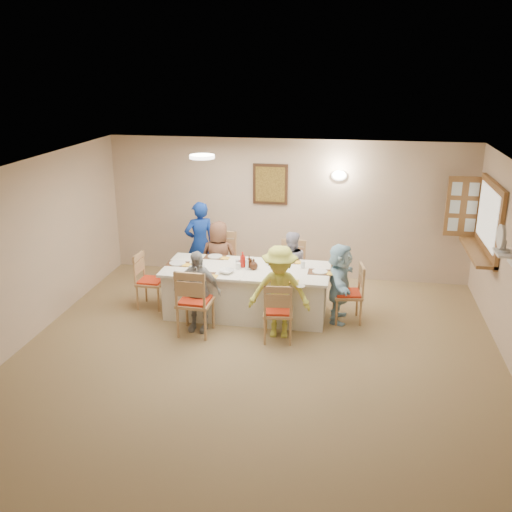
% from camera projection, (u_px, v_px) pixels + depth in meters
% --- Properties ---
extents(ground, '(7.00, 7.00, 0.00)m').
position_uv_depth(ground, '(253.00, 368.00, 7.36)').
color(ground, olive).
extents(room_walls, '(7.00, 7.00, 7.00)m').
position_uv_depth(room_walls, '(253.00, 257.00, 6.87)').
color(room_walls, '#BEA78E').
rests_on(room_walls, ground).
extents(wall_picture, '(0.62, 0.05, 0.72)m').
position_uv_depth(wall_picture, '(270.00, 184.00, 10.10)').
color(wall_picture, '#351D12').
rests_on(wall_picture, room_walls).
extents(wall_sconce, '(0.26, 0.09, 0.18)m').
position_uv_depth(wall_sconce, '(339.00, 175.00, 9.81)').
color(wall_sconce, white).
rests_on(wall_sconce, room_walls).
extents(ceiling_light, '(0.36, 0.36, 0.05)m').
position_uv_depth(ceiling_light, '(202.00, 157.00, 8.13)').
color(ceiling_light, white).
rests_on(ceiling_light, room_walls).
extents(serving_hatch, '(0.06, 1.50, 1.15)m').
position_uv_depth(serving_hatch, '(490.00, 219.00, 8.60)').
color(serving_hatch, brown).
rests_on(serving_hatch, room_walls).
extents(hatch_sill, '(0.30, 1.50, 0.05)m').
position_uv_depth(hatch_sill, '(477.00, 252.00, 8.79)').
color(hatch_sill, brown).
rests_on(hatch_sill, room_walls).
extents(shutter_door, '(0.55, 0.04, 1.00)m').
position_uv_depth(shutter_door, '(463.00, 207.00, 9.35)').
color(shutter_door, brown).
rests_on(shutter_door, room_walls).
extents(fan_shelf, '(0.22, 0.36, 0.03)m').
position_uv_depth(fan_shelf, '(504.00, 253.00, 7.38)').
color(fan_shelf, white).
rests_on(fan_shelf, room_walls).
extents(desk_fan, '(0.30, 0.30, 0.28)m').
position_uv_depth(desk_fan, '(503.00, 242.00, 7.34)').
color(desk_fan, '#A5A5A8').
rests_on(desk_fan, fan_shelf).
extents(dining_table, '(2.53, 1.07, 0.76)m').
position_uv_depth(dining_table, '(247.00, 291.00, 8.85)').
color(dining_table, silver).
rests_on(dining_table, ground).
extents(chair_back_left, '(0.51, 0.51, 1.04)m').
position_uv_depth(chair_back_left, '(221.00, 263.00, 9.65)').
color(chair_back_left, tan).
rests_on(chair_back_left, ground).
extents(chair_back_right, '(0.49, 0.49, 0.95)m').
position_uv_depth(chair_back_right, '(291.00, 270.00, 9.47)').
color(chair_back_right, tan).
rests_on(chair_back_right, ground).
extents(chair_front_left, '(0.51, 0.51, 1.03)m').
position_uv_depth(chair_front_left, '(195.00, 300.00, 8.16)').
color(chair_front_left, tan).
rests_on(chair_front_left, ground).
extents(chair_front_right, '(0.47, 0.47, 0.89)m').
position_uv_depth(chair_front_right, '(278.00, 310.00, 7.98)').
color(chair_front_right, tan).
rests_on(chair_front_right, ground).
extents(chair_left_end, '(0.45, 0.45, 0.90)m').
position_uv_depth(chair_left_end, '(151.00, 281.00, 9.08)').
color(chair_left_end, tan).
rests_on(chair_left_end, ground).
extents(chair_right_end, '(0.49, 0.49, 0.90)m').
position_uv_depth(chair_right_end, '(348.00, 293.00, 8.57)').
color(chair_right_end, tan).
rests_on(chair_right_end, ground).
extents(diner_back_left, '(0.65, 0.44, 1.28)m').
position_uv_depth(diner_back_left, '(219.00, 259.00, 9.50)').
color(diner_back_left, brown).
rests_on(diner_back_left, ground).
extents(diner_back_right, '(0.73, 0.65, 1.17)m').
position_uv_depth(diner_back_right, '(290.00, 266.00, 9.32)').
color(diner_back_right, '#AEAAC4').
rests_on(diner_back_right, ground).
extents(diner_front_left, '(0.75, 0.38, 1.22)m').
position_uv_depth(diner_front_left, '(197.00, 291.00, 8.24)').
color(diner_front_left, '#989898').
rests_on(diner_front_left, ground).
extents(diner_front_right, '(0.91, 0.55, 1.36)m').
position_uv_depth(diner_front_right, '(279.00, 292.00, 8.02)').
color(diner_front_right, '#CED24A').
rests_on(diner_front_right, ground).
extents(diner_right_end, '(1.15, 0.40, 1.22)m').
position_uv_depth(diner_right_end, '(340.00, 283.00, 8.54)').
color(diner_right_end, '#ACD9EE').
rests_on(diner_right_end, ground).
extents(caregiver, '(0.86, 0.84, 1.49)m').
position_uv_depth(caregiver, '(200.00, 243.00, 9.97)').
color(caregiver, navy).
rests_on(caregiver, ground).
extents(placemat_fl, '(0.38, 0.28, 0.01)m').
position_uv_depth(placemat_fl, '(202.00, 275.00, 8.43)').
color(placemat_fl, '#472B19').
rests_on(placemat_fl, dining_table).
extents(plate_fl, '(0.25, 0.25, 0.02)m').
position_uv_depth(plate_fl, '(202.00, 274.00, 8.43)').
color(plate_fl, white).
rests_on(plate_fl, dining_table).
extents(napkin_fl, '(0.14, 0.14, 0.01)m').
position_uv_depth(napkin_fl, '(213.00, 276.00, 8.35)').
color(napkin_fl, yellow).
rests_on(napkin_fl, dining_table).
extents(placemat_fr, '(0.33, 0.24, 0.01)m').
position_uv_depth(placemat_fr, '(282.00, 280.00, 8.24)').
color(placemat_fr, '#472B19').
rests_on(placemat_fr, dining_table).
extents(plate_fr, '(0.24, 0.24, 0.02)m').
position_uv_depth(plate_fr, '(282.00, 279.00, 8.23)').
color(plate_fr, white).
rests_on(plate_fr, dining_table).
extents(napkin_fr, '(0.13, 0.13, 0.01)m').
position_uv_depth(napkin_fr, '(294.00, 281.00, 8.16)').
color(napkin_fr, yellow).
rests_on(napkin_fr, dining_table).
extents(placemat_bl, '(0.34, 0.25, 0.01)m').
position_uv_depth(placemat_bl, '(215.00, 257.00, 9.21)').
color(placemat_bl, '#472B19').
rests_on(placemat_bl, dining_table).
extents(plate_bl, '(0.23, 0.23, 0.01)m').
position_uv_depth(plate_bl, '(215.00, 256.00, 9.21)').
color(plate_bl, white).
rests_on(plate_bl, dining_table).
extents(napkin_bl, '(0.13, 0.13, 0.01)m').
position_uv_depth(napkin_bl, '(225.00, 258.00, 9.14)').
color(napkin_bl, yellow).
rests_on(napkin_bl, dining_table).
extents(placemat_br, '(0.33, 0.25, 0.01)m').
position_uv_depth(placemat_br, '(289.00, 261.00, 9.02)').
color(placemat_br, '#472B19').
rests_on(placemat_br, dining_table).
extents(plate_br, '(0.24, 0.24, 0.01)m').
position_uv_depth(plate_br, '(289.00, 260.00, 9.02)').
color(plate_br, white).
rests_on(plate_br, dining_table).
extents(napkin_br, '(0.14, 0.14, 0.01)m').
position_uv_depth(napkin_br, '(300.00, 262.00, 8.94)').
color(napkin_br, yellow).
rests_on(napkin_br, dining_table).
extents(placemat_le, '(0.34, 0.25, 0.01)m').
position_uv_depth(placemat_le, '(178.00, 264.00, 8.90)').
color(placemat_le, '#472B19').
rests_on(placemat_le, dining_table).
extents(plate_le, '(0.25, 0.25, 0.02)m').
position_uv_depth(plate_le, '(177.00, 263.00, 8.90)').
color(plate_le, white).
rests_on(plate_le, dining_table).
extents(napkin_le, '(0.14, 0.14, 0.01)m').
position_uv_depth(napkin_le, '(188.00, 265.00, 8.83)').
color(napkin_le, yellow).
rests_on(napkin_le, dining_table).
extents(placemat_re, '(0.36, 0.26, 0.01)m').
position_uv_depth(placemat_re, '(320.00, 272.00, 8.54)').
color(placemat_re, '#472B19').
rests_on(placemat_re, dining_table).
extents(plate_re, '(0.23, 0.23, 0.01)m').
position_uv_depth(plate_re, '(320.00, 271.00, 8.54)').
color(plate_re, white).
rests_on(plate_re, dining_table).
extents(napkin_re, '(0.14, 0.14, 0.01)m').
position_uv_depth(napkin_re, '(332.00, 273.00, 8.47)').
color(napkin_re, yellow).
rests_on(napkin_re, dining_table).
extents(teacup_a, '(0.16, 0.16, 0.09)m').
position_uv_depth(teacup_a, '(192.00, 269.00, 8.53)').
color(teacup_a, white).
rests_on(teacup_a, dining_table).
extents(teacup_b, '(0.15, 0.15, 0.09)m').
position_uv_depth(teacup_b, '(278.00, 256.00, 9.13)').
color(teacup_b, white).
rests_on(teacup_b, dining_table).
extents(bowl_a, '(0.37, 0.37, 0.05)m').
position_uv_depth(bowl_a, '(227.00, 271.00, 8.51)').
color(bowl_a, white).
rests_on(bowl_a, dining_table).
extents(bowl_b, '(0.25, 0.25, 0.06)m').
position_uv_depth(bowl_b, '(272.00, 262.00, 8.91)').
color(bowl_b, white).
rests_on(bowl_b, dining_table).
extents(condiment_ketchup, '(0.15, 0.15, 0.24)m').
position_uv_depth(condiment_ketchup, '(243.00, 260.00, 8.73)').
color(condiment_ketchup, '#B6180F').
rests_on(condiment_ketchup, dining_table).
extents(condiment_brown, '(0.12, 0.13, 0.19)m').
position_uv_depth(condiment_brown, '(249.00, 261.00, 8.73)').
color(condiment_brown, '#3A1D0F').
rests_on(condiment_brown, dining_table).
extents(condiment_malt, '(0.15, 0.15, 0.17)m').
position_uv_depth(condiment_malt, '(254.00, 264.00, 8.64)').
color(condiment_malt, '#3A1D0F').
rests_on(condiment_malt, dining_table).
extents(drinking_glass, '(0.07, 0.07, 0.10)m').
position_uv_depth(drinking_glass, '(238.00, 263.00, 8.78)').
color(drinking_glass, silver).
rests_on(drinking_glass, dining_table).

